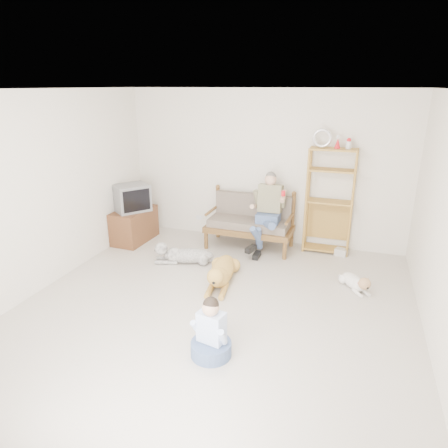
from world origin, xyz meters
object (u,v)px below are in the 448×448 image
(golden_retriever, at_px, (221,272))
(etagere, at_px, (329,200))
(tv_stand, at_px, (134,225))
(loveseat, at_px, (250,220))

(golden_retriever, bearing_deg, etagere, 44.11)
(tv_stand, bearing_deg, loveseat, 14.05)
(etagere, relative_size, golden_retriever, 1.55)
(tv_stand, distance_m, golden_retriever, 2.34)
(golden_retriever, bearing_deg, tv_stand, 144.49)
(loveseat, relative_size, tv_stand, 1.64)
(loveseat, relative_size, golden_retriever, 1.13)
(loveseat, xyz_separation_m, golden_retriever, (-0.03, -1.50, -0.32))
(etagere, height_order, golden_retriever, etagere)
(loveseat, height_order, golden_retriever, loveseat)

